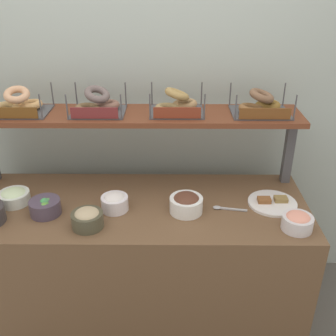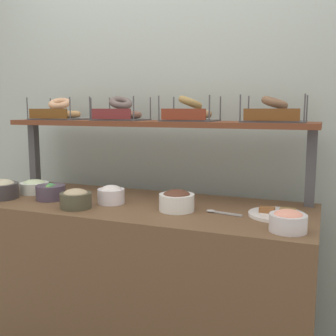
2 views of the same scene
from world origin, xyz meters
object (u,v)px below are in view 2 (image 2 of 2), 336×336
bowl_lox_spread (288,221)px  bowl_cream_cheese (111,194)px  bowl_chocolate_spread (177,200)px  bagel_basket_plain (59,113)px  bagel_basket_cinnamon_raisin (274,113)px  bagel_basket_everything (190,113)px  bowl_scallion_spread (34,186)px  serving_plate_white (277,214)px  bowl_hummus (76,198)px  bowl_veggie_mix (51,192)px  bowl_tuna_salad (1,189)px  bagel_basket_poppy (120,113)px  serving_spoon_near_plate (218,212)px

bowl_lox_spread → bowl_cream_cheese: 0.94m
bowl_chocolate_spread → bagel_basket_plain: bearing=160.2°
bagel_basket_cinnamon_raisin → bagel_basket_plain: bearing=179.9°
bagel_basket_everything → bowl_scallion_spread: bearing=-163.4°
bowl_chocolate_spread → serving_plate_white: (0.47, 0.07, -0.04)m
bowl_hummus → bagel_basket_cinnamon_raisin: size_ratio=0.50×
bagel_basket_cinnamon_raisin → bowl_lox_spread: bearing=-74.7°
bagel_basket_plain → bagel_basket_cinnamon_raisin: 1.34m
bowl_chocolate_spread → bowl_cream_cheese: 0.38m
bowl_veggie_mix → bagel_basket_cinnamon_raisin: bearing=17.4°
bowl_hummus → bagel_basket_everything: size_ratio=0.54×
bowl_hummus → bagel_basket_plain: bearing=132.5°
bowl_veggie_mix → bowl_lox_spread: same height
bowl_veggie_mix → bowl_scallion_spread: bowl_veggie_mix is taller
bowl_hummus → bowl_veggie_mix: size_ratio=0.99×
bowl_scallion_spread → bagel_basket_plain: size_ratio=0.51×
serving_plate_white → bagel_basket_cinnamon_raisin: bearing=103.9°
bagel_basket_cinnamon_raisin → bowl_tuna_salad: bearing=-163.0°
bowl_veggie_mix → bagel_basket_everything: bearing=28.4°
bagel_basket_plain → bagel_basket_poppy: 0.44m
bowl_lox_spread → bagel_basket_cinnamon_raisin: 0.66m
bowl_scallion_spread → bagel_basket_cinnamon_raisin: bagel_basket_cinnamon_raisin is taller
bowl_scallion_spread → bowl_tuna_salad: bearing=-114.3°
bagel_basket_cinnamon_raisin → bowl_scallion_spread: bearing=-169.3°
bowl_scallion_spread → bagel_basket_poppy: (0.45, 0.26, 0.44)m
bowl_chocolate_spread → bagel_basket_everything: 0.55m
bagel_basket_plain → bagel_basket_everything: bearing=0.5°
bowl_cream_cheese → bagel_basket_poppy: size_ratio=0.48×
bowl_scallion_spread → bowl_cream_cheese: (0.56, -0.06, 0.01)m
bowl_lox_spread → bowl_scallion_spread: size_ratio=0.91×
serving_spoon_near_plate → bowl_chocolate_spread: bearing=-174.3°
serving_plate_white → bagel_basket_everything: bagel_basket_everything is taller
serving_spoon_near_plate → bagel_basket_cinnamon_raisin: bagel_basket_cinnamon_raisin is taller
bagel_basket_plain → bagel_basket_everything: 0.88m
bowl_tuna_salad → bagel_basket_poppy: 0.81m
bowl_scallion_spread → bowl_tuna_salad: (-0.08, -0.18, 0.01)m
bowl_lox_spread → bowl_scallion_spread: bearing=171.2°
bagel_basket_everything → bagel_basket_cinnamon_raisin: bagel_basket_everything is taller
bagel_basket_poppy → bagel_basket_cinnamon_raisin: bearing=-0.3°
serving_plate_white → bagel_basket_cinnamon_raisin: size_ratio=0.83×
bowl_scallion_spread → serving_spoon_near_plate: (1.14, -0.06, -0.03)m
bowl_tuna_salad → bagel_basket_poppy: bagel_basket_poppy is taller
bowl_chocolate_spread → bagel_basket_everything: bearing=98.5°
bagel_basket_poppy → bagel_basket_everything: 0.44m
bowl_scallion_spread → bowl_cream_cheese: size_ratio=1.17×
bowl_lox_spread → bowl_tuna_salad: (-1.56, 0.05, 0.01)m
bowl_tuna_salad → serving_plate_white: bearing=6.8°
bowl_hummus → serving_spoon_near_plate: 0.72m
bagel_basket_everything → bagel_basket_cinnamon_raisin: size_ratio=0.93×
serving_spoon_near_plate → bowl_tuna_salad: bearing=-174.2°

